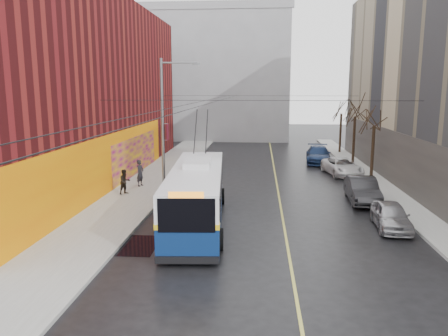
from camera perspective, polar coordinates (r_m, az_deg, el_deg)
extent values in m
plane|color=black|center=(19.93, 3.98, -10.41)|extent=(140.00, 140.00, 0.00)
cube|color=gray|center=(32.47, -9.99, -2.23)|extent=(4.00, 60.00, 0.15)
cube|color=gray|center=(32.65, 20.30, -2.65)|extent=(2.00, 60.00, 0.15)
cube|color=#BFB74C|center=(33.42, 6.88, -1.91)|extent=(0.12, 50.00, 0.01)
cube|color=#5E1215|center=(36.43, -21.97, 9.52)|extent=(12.00, 36.00, 14.00)
cube|color=orange|center=(30.80, -14.57, 0.56)|extent=(0.08, 28.00, 4.00)
cube|color=#8B0462|center=(36.49, -11.41, 1.54)|extent=(0.06, 12.00, 3.20)
cube|color=#4C4742|center=(34.46, 21.17, 1.21)|extent=(0.06, 36.00, 4.00)
cube|color=gray|center=(63.97, -0.86, 12.09)|extent=(20.00, 12.00, 18.00)
cube|color=gray|center=(59.00, -1.47, 20.54)|extent=(20.50, 0.40, 1.00)
cylinder|color=slate|center=(29.48, -8.03, 5.27)|extent=(0.20, 0.20, 9.00)
cube|color=#540C1A|center=(29.43, -7.35, 4.69)|extent=(0.04, 0.60, 1.10)
cylinder|color=slate|center=(29.17, -5.88, 13.52)|extent=(2.40, 0.10, 0.10)
cube|color=slate|center=(28.99, -3.68, 13.38)|extent=(0.50, 0.22, 0.12)
cylinder|color=black|center=(33.89, -2.05, 8.89)|extent=(0.02, 60.00, 0.02)
cylinder|color=black|center=(33.78, -0.35, 8.90)|extent=(0.02, 60.00, 0.02)
cylinder|color=black|center=(24.65, 4.36, 8.79)|extent=(18.00, 0.02, 0.02)
cylinder|color=black|center=(40.65, 4.52, 9.39)|extent=(18.00, 0.02, 0.02)
cylinder|color=black|center=(36.09, 18.82, 1.90)|extent=(0.24, 0.24, 4.20)
cylinder|color=black|center=(42.84, 16.59, 3.46)|extent=(0.24, 0.24, 4.48)
cylinder|color=black|center=(49.68, 14.96, 4.37)|extent=(0.24, 0.24, 4.37)
cube|color=black|center=(20.65, -11.67, -9.84)|extent=(2.17, 2.75, 0.01)
ellipsoid|color=slate|center=(27.71, -2.85, 9.34)|extent=(0.44, 0.20, 0.12)
ellipsoid|color=slate|center=(30.40, 2.37, 11.08)|extent=(0.44, 0.20, 0.12)
ellipsoid|color=slate|center=(29.80, -0.22, 8.95)|extent=(0.44, 0.20, 0.12)
cube|color=#0B2253|center=(23.20, -3.56, -4.97)|extent=(3.45, 11.98, 1.48)
cube|color=silver|center=(22.88, -3.60, -1.63)|extent=(3.45, 11.98, 1.28)
cube|color=gold|center=(23.02, -3.58, -3.19)|extent=(3.49, 12.02, 0.22)
cube|color=black|center=(17.19, -4.93, -6.22)|extent=(2.26, 0.21, 1.38)
cube|color=black|center=(28.71, -2.79, 0.53)|extent=(2.26, 0.21, 1.18)
cube|color=black|center=(23.02, -6.82, -1.86)|extent=(0.86, 10.81, 0.99)
cube|color=black|center=(22.85, -0.34, -1.88)|extent=(0.86, 10.81, 0.99)
cube|color=silver|center=(23.70, -3.46, 0.72)|extent=(1.60, 3.05, 0.30)
cube|color=black|center=(17.76, -4.85, -11.90)|extent=(2.56, 0.31, 0.30)
cylinder|color=black|center=(19.73, -8.08, -9.19)|extent=(0.37, 1.00, 0.99)
cylinder|color=black|center=(19.52, -0.53, -9.30)|extent=(0.37, 1.00, 0.99)
cylinder|color=black|center=(27.22, -5.68, -3.66)|extent=(0.37, 1.00, 0.99)
cylinder|color=black|center=(27.08, -0.28, -3.68)|extent=(0.37, 1.00, 0.99)
cylinder|color=black|center=(26.95, -3.74, 4.95)|extent=(0.32, 3.42, 2.42)
cylinder|color=black|center=(26.91, -2.27, 4.96)|extent=(0.32, 3.42, 2.42)
imported|color=#A7A7AB|center=(23.91, 20.96, -5.83)|extent=(1.86, 4.07, 1.35)
imported|color=#252528|center=(28.75, 17.62, -2.75)|extent=(1.85, 4.82, 1.57)
imported|color=silver|center=(37.30, 15.18, 0.18)|extent=(3.11, 5.37, 1.41)
imported|color=#16274E|center=(42.75, 12.22, 1.70)|extent=(2.72, 5.71, 1.61)
imported|color=#BDBCC2|center=(38.42, -2.11, 0.96)|extent=(2.08, 4.74, 1.59)
imported|color=black|center=(31.82, -10.90, -0.64)|extent=(0.64, 0.79, 1.89)
imported|color=black|center=(29.63, -12.82, -1.76)|extent=(0.99, 1.01, 1.65)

